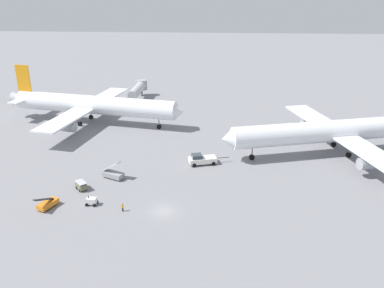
{
  "coord_description": "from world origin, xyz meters",
  "views": [
    {
      "loc": [
        9.61,
        -62.04,
        37.96
      ],
      "look_at": [
        3.64,
        23.3,
        4.0
      ],
      "focal_mm": 37.2,
      "sensor_mm": 36.0,
      "label": 1
    }
  ],
  "objects_px": {
    "airliner_at_gate_left": "(93,105)",
    "gse_stair_truck_yellow": "(113,174)",
    "ground_crew_wing_walker_right": "(123,207)",
    "jet_bridge": "(138,89)",
    "airliner_being_pushed": "(333,131)",
    "pushback_tug": "(202,159)",
    "gse_belt_loader_portside": "(48,204)",
    "gse_baggage_cart_trailing": "(81,186)",
    "gse_gpu_cart_small": "(92,201)"
  },
  "relations": [
    {
      "from": "airliner_at_gate_left",
      "to": "gse_stair_truck_yellow",
      "type": "height_order",
      "value": "airliner_at_gate_left"
    },
    {
      "from": "ground_crew_wing_walker_right",
      "to": "jet_bridge",
      "type": "xyz_separation_m",
      "value": [
        -11.88,
        75.83,
        3.19
      ]
    },
    {
      "from": "airliner_at_gate_left",
      "to": "jet_bridge",
      "type": "bearing_deg",
      "value": 73.57
    },
    {
      "from": "airliner_being_pushed",
      "to": "jet_bridge",
      "type": "relative_size",
      "value": 2.96
    },
    {
      "from": "airliner_at_gate_left",
      "to": "ground_crew_wing_walker_right",
      "type": "relative_size",
      "value": 34.47
    },
    {
      "from": "airliner_at_gate_left",
      "to": "pushback_tug",
      "type": "distance_m",
      "value": 43.06
    },
    {
      "from": "gse_belt_loader_portside",
      "to": "ground_crew_wing_walker_right",
      "type": "relative_size",
      "value": 3.17
    },
    {
      "from": "airliner_at_gate_left",
      "to": "ground_crew_wing_walker_right",
      "type": "distance_m",
      "value": 52.77
    },
    {
      "from": "gse_baggage_cart_trailing",
      "to": "jet_bridge",
      "type": "distance_m",
      "value": 68.3
    },
    {
      "from": "airliner_being_pushed",
      "to": "pushback_tug",
      "type": "height_order",
      "value": "airliner_being_pushed"
    },
    {
      "from": "airliner_being_pushed",
      "to": "gse_gpu_cart_small",
      "type": "distance_m",
      "value": 58.3
    },
    {
      "from": "gse_gpu_cart_small",
      "to": "ground_crew_wing_walker_right",
      "type": "distance_m",
      "value": 6.59
    },
    {
      "from": "gse_baggage_cart_trailing",
      "to": "airliner_being_pushed",
      "type": "bearing_deg",
      "value": 22.63
    },
    {
      "from": "pushback_tug",
      "to": "gse_stair_truck_yellow",
      "type": "bearing_deg",
      "value": -155.39
    },
    {
      "from": "jet_bridge",
      "to": "gse_stair_truck_yellow",
      "type": "bearing_deg",
      "value": -83.85
    },
    {
      "from": "airliner_being_pushed",
      "to": "pushback_tug",
      "type": "xyz_separation_m",
      "value": [
        -31.03,
        -8.77,
        -4.42
      ]
    },
    {
      "from": "gse_stair_truck_yellow",
      "to": "ground_crew_wing_walker_right",
      "type": "height_order",
      "value": "gse_stair_truck_yellow"
    },
    {
      "from": "gse_stair_truck_yellow",
      "to": "gse_belt_loader_portside",
      "type": "distance_m",
      "value": 15.65
    },
    {
      "from": "airliner_at_gate_left",
      "to": "gse_belt_loader_portside",
      "type": "bearing_deg",
      "value": -83.12
    },
    {
      "from": "pushback_tug",
      "to": "gse_baggage_cart_trailing",
      "type": "xyz_separation_m",
      "value": [
        -23.49,
        -13.96,
        -0.32
      ]
    },
    {
      "from": "gse_belt_loader_portside",
      "to": "ground_crew_wing_walker_right",
      "type": "xyz_separation_m",
      "value": [
        14.07,
        -0.31,
        -0.0
      ]
    },
    {
      "from": "pushback_tug",
      "to": "gse_gpu_cart_small",
      "type": "height_order",
      "value": "pushback_tug"
    },
    {
      "from": "airliner_at_gate_left",
      "to": "gse_gpu_cart_small",
      "type": "bearing_deg",
      "value": -73.8
    },
    {
      "from": "gse_baggage_cart_trailing",
      "to": "jet_bridge",
      "type": "bearing_deg",
      "value": 91.42
    },
    {
      "from": "gse_stair_truck_yellow",
      "to": "pushback_tug",
      "type": "bearing_deg",
      "value": 24.61
    },
    {
      "from": "ground_crew_wing_walker_right",
      "to": "jet_bridge",
      "type": "relative_size",
      "value": 0.09
    },
    {
      "from": "pushback_tug",
      "to": "ground_crew_wing_walker_right",
      "type": "height_order",
      "value": "pushback_tug"
    },
    {
      "from": "airliner_at_gate_left",
      "to": "gse_belt_loader_portside",
      "type": "xyz_separation_m",
      "value": [
        5.83,
        -48.33,
        -4.81
      ]
    },
    {
      "from": "pushback_tug",
      "to": "gse_gpu_cart_small",
      "type": "relative_size",
      "value": 4.33
    },
    {
      "from": "ground_crew_wing_walker_right",
      "to": "gse_belt_loader_portside",
      "type": "bearing_deg",
      "value": 178.75
    },
    {
      "from": "airliner_being_pushed",
      "to": "gse_stair_truck_yellow",
      "type": "relative_size",
      "value": 10.88
    },
    {
      "from": "gse_baggage_cart_trailing",
      "to": "gse_stair_truck_yellow",
      "type": "height_order",
      "value": "gse_stair_truck_yellow"
    },
    {
      "from": "pushback_tug",
      "to": "ground_crew_wing_walker_right",
      "type": "distance_m",
      "value": 25.35
    },
    {
      "from": "gse_baggage_cart_trailing",
      "to": "gse_gpu_cart_small",
      "type": "relative_size",
      "value": 1.41
    },
    {
      "from": "airliner_at_gate_left",
      "to": "gse_stair_truck_yellow",
      "type": "distance_m",
      "value": 38.72
    },
    {
      "from": "pushback_tug",
      "to": "gse_stair_truck_yellow",
      "type": "distance_m",
      "value": 20.26
    },
    {
      "from": "airliner_being_pushed",
      "to": "jet_bridge",
      "type": "bearing_deg",
      "value": 141.02
    },
    {
      "from": "pushback_tug",
      "to": "gse_belt_loader_portside",
      "type": "height_order",
      "value": "gse_belt_loader_portside"
    },
    {
      "from": "airliner_being_pushed",
      "to": "gse_belt_loader_portside",
      "type": "height_order",
      "value": "airliner_being_pushed"
    },
    {
      "from": "airliner_at_gate_left",
      "to": "gse_stair_truck_yellow",
      "type": "xyz_separation_m",
      "value": [
        14.78,
        -35.49,
        -4.61
      ]
    },
    {
      "from": "pushback_tug",
      "to": "gse_baggage_cart_trailing",
      "type": "relative_size",
      "value": 3.07
    },
    {
      "from": "airliner_at_gate_left",
      "to": "jet_bridge",
      "type": "relative_size",
      "value": 3.02
    },
    {
      "from": "airliner_being_pushed",
      "to": "gse_baggage_cart_trailing",
      "type": "xyz_separation_m",
      "value": [
        -54.52,
        -22.73,
        -4.74
      ]
    },
    {
      "from": "airliner_at_gate_left",
      "to": "jet_bridge",
      "type": "distance_m",
      "value": 28.4
    },
    {
      "from": "gse_belt_loader_portside",
      "to": "gse_gpu_cart_small",
      "type": "distance_m",
      "value": 7.91
    },
    {
      "from": "pushback_tug",
      "to": "airliner_being_pushed",
      "type": "bearing_deg",
      "value": 15.77
    },
    {
      "from": "gse_stair_truck_yellow",
      "to": "gse_gpu_cart_small",
      "type": "bearing_deg",
      "value": -96.05
    },
    {
      "from": "pushback_tug",
      "to": "jet_bridge",
      "type": "bearing_deg",
      "value": 114.9
    },
    {
      "from": "gse_belt_loader_portside",
      "to": "gse_gpu_cart_small",
      "type": "height_order",
      "value": "gse_belt_loader_portside"
    },
    {
      "from": "airliner_at_gate_left",
      "to": "pushback_tug",
      "type": "relative_size",
      "value": 5.77
    }
  ]
}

